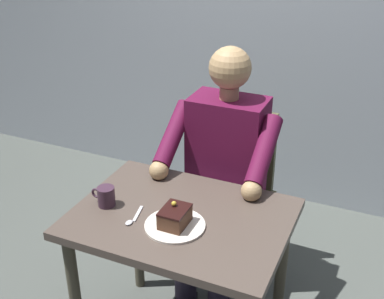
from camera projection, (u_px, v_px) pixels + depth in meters
name	position (u px, v px, depth m)	size (l,w,h in m)	color
dining_table	(181.00, 236.00, 2.04)	(0.87, 0.64, 0.72)	#4C4038
chair	(232.00, 187.00, 2.60)	(0.42, 0.42, 0.90)	#4B4B2F
seated_person	(221.00, 175.00, 2.39)	(0.53, 0.58, 1.28)	#541031
dessert_plate	(175.00, 225.00, 1.92)	(0.24, 0.24, 0.01)	silver
cake_slice	(175.00, 217.00, 1.90)	(0.10, 0.13, 0.09)	#4F2F1E
coffee_cup	(106.00, 196.00, 2.04)	(0.11, 0.07, 0.08)	#3A2434
dessert_spoon	(133.00, 218.00, 1.96)	(0.03, 0.14, 0.01)	silver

